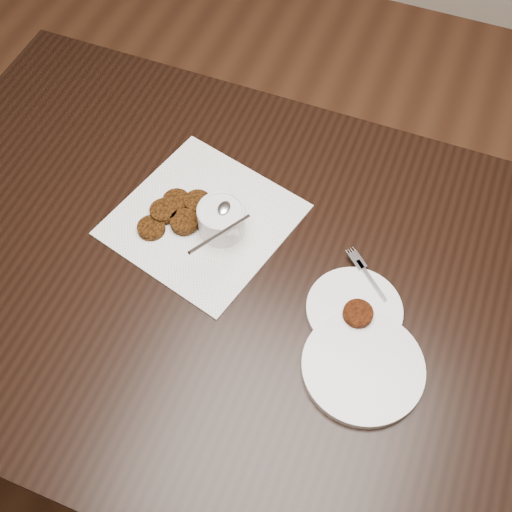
# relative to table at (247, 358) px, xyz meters

# --- Properties ---
(floor) EXTENTS (4.00, 4.00, 0.00)m
(floor) POSITION_rel_table_xyz_m (0.08, -0.04, -0.38)
(floor) COLOR brown
(floor) RESTS_ON ground
(table) EXTENTS (1.48, 0.95, 0.75)m
(table) POSITION_rel_table_xyz_m (0.00, 0.00, 0.00)
(table) COLOR black
(table) RESTS_ON floor
(napkin) EXTENTS (0.39, 0.39, 0.00)m
(napkin) POSITION_rel_table_xyz_m (-0.13, 0.09, 0.38)
(napkin) COLOR white
(napkin) RESTS_ON table
(sauce_ramekin) EXTENTS (0.16, 0.16, 0.13)m
(sauce_ramekin) POSITION_rel_table_xyz_m (-0.08, 0.09, 0.44)
(sauce_ramekin) COLOR silver
(sauce_ramekin) RESTS_ON napkin
(patty_cluster) EXTENTS (0.21, 0.21, 0.02)m
(patty_cluster) POSITION_rel_table_xyz_m (-0.17, 0.09, 0.39)
(patty_cluster) COLOR #592E0B
(patty_cluster) RESTS_ON napkin
(plate_with_patty) EXTENTS (0.25, 0.25, 0.03)m
(plate_with_patty) POSITION_rel_table_xyz_m (0.21, 0.01, 0.39)
(plate_with_patty) COLOR white
(plate_with_patty) RESTS_ON table
(plate_empty) EXTENTS (0.27, 0.27, 0.01)m
(plate_empty) POSITION_rel_table_xyz_m (0.26, -0.09, 0.38)
(plate_empty) COLOR white
(plate_empty) RESTS_ON table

